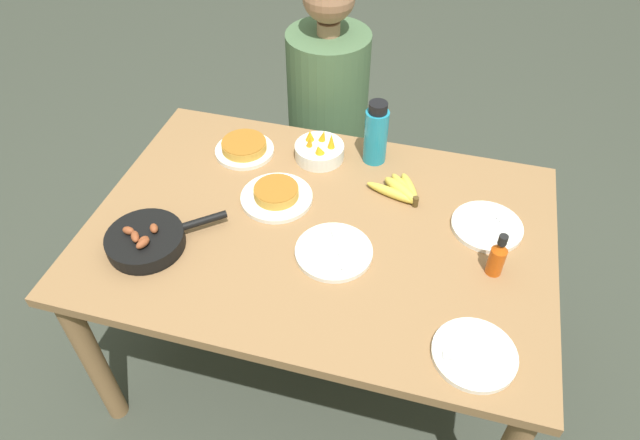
{
  "coord_description": "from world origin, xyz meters",
  "views": [
    {
      "loc": [
        0.34,
        -1.22,
        2.02
      ],
      "look_at": [
        0.0,
        0.0,
        0.77
      ],
      "focal_mm": 32.0,
      "sensor_mm": 36.0,
      "label": 1
    }
  ],
  "objects_px": {
    "banana_bunch": "(402,190)",
    "frittata_plate_side": "(276,195)",
    "person_figure": "(327,134)",
    "frittata_plate_center": "(244,148)",
    "water_bottle": "(376,134)",
    "empty_plate_far_left": "(334,252)",
    "empty_plate_far_right": "(474,354)",
    "skillet": "(147,240)",
    "hot_sauce_bottle": "(497,257)",
    "empty_plate_near_front": "(487,226)",
    "fruit_bowl_mango": "(319,150)"
  },
  "relations": [
    {
      "from": "fruit_bowl_mango",
      "to": "person_figure",
      "type": "bearing_deg",
      "value": 100.83
    },
    {
      "from": "frittata_plate_side",
      "to": "fruit_bowl_mango",
      "type": "height_order",
      "value": "fruit_bowl_mango"
    },
    {
      "from": "empty_plate_far_left",
      "to": "empty_plate_far_right",
      "type": "bearing_deg",
      "value": -29.71
    },
    {
      "from": "person_figure",
      "to": "water_bottle",
      "type": "bearing_deg",
      "value": -55.39
    },
    {
      "from": "banana_bunch",
      "to": "person_figure",
      "type": "bearing_deg",
      "value": 125.67
    },
    {
      "from": "water_bottle",
      "to": "frittata_plate_side",
      "type": "bearing_deg",
      "value": -132.3
    },
    {
      "from": "frittata_plate_side",
      "to": "person_figure",
      "type": "bearing_deg",
      "value": 90.62
    },
    {
      "from": "frittata_plate_center",
      "to": "empty_plate_far_right",
      "type": "relative_size",
      "value": 0.97
    },
    {
      "from": "frittata_plate_center",
      "to": "water_bottle",
      "type": "height_order",
      "value": "water_bottle"
    },
    {
      "from": "empty_plate_far_right",
      "to": "hot_sauce_bottle",
      "type": "height_order",
      "value": "hot_sauce_bottle"
    },
    {
      "from": "frittata_plate_center",
      "to": "water_bottle",
      "type": "relative_size",
      "value": 0.9
    },
    {
      "from": "person_figure",
      "to": "empty_plate_far_left",
      "type": "bearing_deg",
      "value": -74.11
    },
    {
      "from": "empty_plate_far_right",
      "to": "skillet",
      "type": "bearing_deg",
      "value": 172.68
    },
    {
      "from": "empty_plate_far_left",
      "to": "water_bottle",
      "type": "xyz_separation_m",
      "value": [
        0.03,
        0.48,
        0.1
      ]
    },
    {
      "from": "banana_bunch",
      "to": "empty_plate_far_left",
      "type": "xyz_separation_m",
      "value": [
        -0.15,
        -0.32,
        -0.01
      ]
    },
    {
      "from": "frittata_plate_side",
      "to": "hot_sauce_bottle",
      "type": "height_order",
      "value": "hot_sauce_bottle"
    },
    {
      "from": "skillet",
      "to": "frittata_plate_side",
      "type": "relative_size",
      "value": 1.35
    },
    {
      "from": "skillet",
      "to": "fruit_bowl_mango",
      "type": "distance_m",
      "value": 0.68
    },
    {
      "from": "empty_plate_near_front",
      "to": "hot_sauce_bottle",
      "type": "height_order",
      "value": "hot_sauce_bottle"
    },
    {
      "from": "empty_plate_near_front",
      "to": "empty_plate_far_left",
      "type": "height_order",
      "value": "same"
    },
    {
      "from": "empty_plate_far_left",
      "to": "water_bottle",
      "type": "relative_size",
      "value": 1.0
    },
    {
      "from": "fruit_bowl_mango",
      "to": "frittata_plate_center",
      "type": "bearing_deg",
      "value": -170.69
    },
    {
      "from": "empty_plate_near_front",
      "to": "person_figure",
      "type": "bearing_deg",
      "value": 136.71
    },
    {
      "from": "empty_plate_far_left",
      "to": "banana_bunch",
      "type": "bearing_deg",
      "value": 64.67
    },
    {
      "from": "fruit_bowl_mango",
      "to": "frittata_plate_side",
      "type": "bearing_deg",
      "value": -106.91
    },
    {
      "from": "fruit_bowl_mango",
      "to": "water_bottle",
      "type": "xyz_separation_m",
      "value": [
        0.19,
        0.04,
        0.08
      ]
    },
    {
      "from": "banana_bunch",
      "to": "frittata_plate_side",
      "type": "height_order",
      "value": "frittata_plate_side"
    },
    {
      "from": "skillet",
      "to": "empty_plate_far_right",
      "type": "relative_size",
      "value": 1.46
    },
    {
      "from": "water_bottle",
      "to": "hot_sauce_bottle",
      "type": "xyz_separation_m",
      "value": [
        0.44,
        -0.43,
        -0.05
      ]
    },
    {
      "from": "empty_plate_near_front",
      "to": "fruit_bowl_mango",
      "type": "relative_size",
      "value": 1.27
    },
    {
      "from": "skillet",
      "to": "water_bottle",
      "type": "height_order",
      "value": "water_bottle"
    },
    {
      "from": "banana_bunch",
      "to": "person_figure",
      "type": "height_order",
      "value": "person_figure"
    },
    {
      "from": "banana_bunch",
      "to": "empty_plate_far_left",
      "type": "bearing_deg",
      "value": -115.33
    },
    {
      "from": "empty_plate_far_right",
      "to": "frittata_plate_center",
      "type": "bearing_deg",
      "value": 143.57
    },
    {
      "from": "empty_plate_near_front",
      "to": "water_bottle",
      "type": "xyz_separation_m",
      "value": [
        -0.41,
        0.25,
        0.1
      ]
    },
    {
      "from": "skillet",
      "to": "person_figure",
      "type": "relative_size",
      "value": 0.26
    },
    {
      "from": "water_bottle",
      "to": "skillet",
      "type": "bearing_deg",
      "value": -133.83
    },
    {
      "from": "frittata_plate_center",
      "to": "water_bottle",
      "type": "bearing_deg",
      "value": 10.57
    },
    {
      "from": "frittata_plate_center",
      "to": "person_figure",
      "type": "bearing_deg",
      "value": 69.21
    },
    {
      "from": "skillet",
      "to": "empty_plate_far_left",
      "type": "xyz_separation_m",
      "value": [
        0.55,
        0.12,
        -0.02
      ]
    },
    {
      "from": "frittata_plate_side",
      "to": "person_figure",
      "type": "relative_size",
      "value": 0.19
    },
    {
      "from": "frittata_plate_center",
      "to": "water_bottle",
      "type": "distance_m",
      "value": 0.48
    },
    {
      "from": "banana_bunch",
      "to": "hot_sauce_bottle",
      "type": "xyz_separation_m",
      "value": [
        0.32,
        -0.27,
        0.05
      ]
    },
    {
      "from": "empty_plate_near_front",
      "to": "hot_sauce_bottle",
      "type": "relative_size",
      "value": 1.49
    },
    {
      "from": "empty_plate_far_right",
      "to": "empty_plate_far_left",
      "type": "bearing_deg",
      "value": 150.29
    },
    {
      "from": "skillet",
      "to": "water_bottle",
      "type": "bearing_deg",
      "value": 6.03
    },
    {
      "from": "banana_bunch",
      "to": "empty_plate_near_front",
      "type": "height_order",
      "value": "banana_bunch"
    },
    {
      "from": "empty_plate_far_right",
      "to": "hot_sauce_bottle",
      "type": "distance_m",
      "value": 0.31
    },
    {
      "from": "frittata_plate_side",
      "to": "hot_sauce_bottle",
      "type": "bearing_deg",
      "value": -10.4
    },
    {
      "from": "skillet",
      "to": "hot_sauce_bottle",
      "type": "distance_m",
      "value": 1.04
    }
  ]
}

